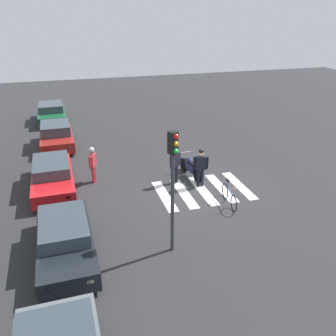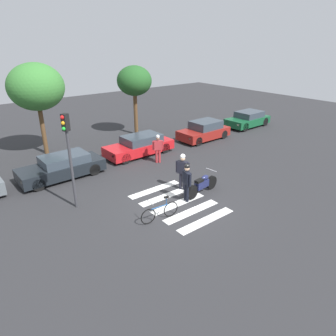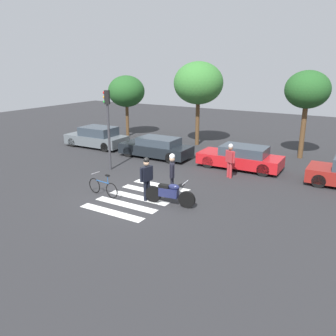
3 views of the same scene
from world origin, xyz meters
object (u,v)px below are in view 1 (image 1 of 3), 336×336
(car_black_suv, at_px, (65,239))
(car_red_convertible, at_px, (52,175))
(pedestrian_bystander, at_px, (93,162))
(traffic_light_pole, at_px, (173,174))
(leaning_bicycle, at_px, (229,196))
(officer_by_motorcycle, at_px, (175,161))
(car_maroon_wagon, at_px, (56,136))
(police_motorcycle, at_px, (191,168))
(car_green_compact, at_px, (52,113))
(officer_on_foot, at_px, (201,164))

(car_black_suv, bearing_deg, car_red_convertible, 4.29)
(pedestrian_bystander, bearing_deg, traffic_light_pole, -161.68)
(leaning_bicycle, bearing_deg, officer_by_motorcycle, 31.25)
(officer_by_motorcycle, distance_m, traffic_light_pole, 5.38)
(car_black_suv, relative_size, traffic_light_pole, 1.06)
(car_black_suv, height_order, car_maroon_wagon, car_maroon_wagon)
(police_motorcycle, height_order, pedestrian_bystander, pedestrian_bystander)
(car_black_suv, bearing_deg, traffic_light_pole, -102.20)
(car_green_compact, distance_m, traffic_light_pole, 17.51)
(officer_by_motorcycle, distance_m, car_red_convertible, 5.59)
(police_motorcycle, relative_size, car_maroon_wagon, 0.54)
(officer_on_foot, relative_size, pedestrian_bystander, 1.06)
(car_maroon_wagon, bearing_deg, traffic_light_pole, -162.60)
(car_red_convertible, relative_size, car_green_compact, 1.11)
(car_black_suv, xyz_separation_m, car_maroon_wagon, (10.74, 0.15, 0.04))
(car_red_convertible, bearing_deg, car_maroon_wagon, -2.49)
(leaning_bicycle, relative_size, car_green_compact, 0.43)
(police_motorcycle, bearing_deg, officer_on_foot, -176.51)
(police_motorcycle, relative_size, leaning_bicycle, 1.23)
(leaning_bicycle, height_order, traffic_light_pole, traffic_light_pole)
(car_maroon_wagon, bearing_deg, officer_by_motorcycle, -141.88)
(traffic_light_pole, bearing_deg, officer_by_motorcycle, -18.47)
(car_maroon_wagon, relative_size, car_green_compact, 0.98)
(traffic_light_pole, bearing_deg, police_motorcycle, -25.87)
(leaning_bicycle, relative_size, car_black_suv, 0.39)
(leaning_bicycle, xyz_separation_m, traffic_light_pole, (-2.29, 3.16, 2.44))
(leaning_bicycle, distance_m, car_maroon_wagon, 11.42)
(pedestrian_bystander, height_order, car_green_compact, pedestrian_bystander)
(leaning_bicycle, distance_m, officer_by_motorcycle, 3.07)
(officer_on_foot, height_order, pedestrian_bystander, officer_on_foot)
(police_motorcycle, xyz_separation_m, car_black_suv, (-4.53, 6.01, 0.14))
(car_black_suv, bearing_deg, police_motorcycle, -52.96)
(police_motorcycle, relative_size, car_black_suv, 0.49)
(car_red_convertible, relative_size, traffic_light_pole, 1.07)
(officer_on_foot, distance_m, traffic_light_pole, 5.26)
(officer_by_motorcycle, relative_size, pedestrian_bystander, 1.08)
(leaning_bicycle, bearing_deg, police_motorcycle, 11.38)
(traffic_light_pole, bearing_deg, car_black_suv, 77.80)
(traffic_light_pole, bearing_deg, pedestrian_bystander, 18.32)
(car_black_suv, bearing_deg, car_green_compact, 1.53)
(police_motorcycle, distance_m, pedestrian_bystander, 4.65)
(officer_by_motorcycle, height_order, pedestrian_bystander, officer_by_motorcycle)
(officer_on_foot, height_order, car_green_compact, officer_on_foot)
(police_motorcycle, relative_size, car_red_convertible, 0.48)
(car_green_compact, bearing_deg, officer_by_motorcycle, -155.57)
(car_maroon_wagon, xyz_separation_m, traffic_light_pole, (-11.48, -3.60, 2.17))
(officer_on_foot, relative_size, car_maroon_wagon, 0.47)
(officer_on_foot, height_order, traffic_light_pole, traffic_light_pole)
(officer_on_foot, relative_size, officer_by_motorcycle, 0.99)
(police_motorcycle, height_order, car_green_compact, car_green_compact)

